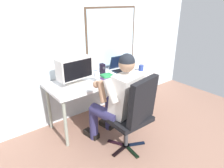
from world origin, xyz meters
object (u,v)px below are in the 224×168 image
Objects in this scene: book_stack at (107,76)px; desk at (104,80)px; coffee_mug at (141,68)px; person_seated at (118,98)px; wine_glass at (97,75)px; crt_monitor at (74,69)px; office_chair at (135,111)px; laptop at (122,67)px; desk_speaker at (102,69)px.

desk is at bearing 84.31° from book_stack.
coffee_mug reaches higher than desk.
person_seated reaches higher than wine_glass.
person_seated is 8.97× the size of wine_glass.
crt_monitor reaches higher than coffee_mug.
person_seated is at bearing 99.50° from office_chair.
coffee_mug is (0.24, -0.21, -0.02)m from laptop.
coffee_mug is at bearing -5.88° from book_stack.
wine_glass is (0.28, -0.13, -0.12)m from crt_monitor.
crt_monitor reaches higher than desk_speaker.
crt_monitor is at bearing 111.07° from person_seated.
person_seated reaches higher than desk.
office_chair is 0.81× the size of person_seated.
desk_speaker reaches higher than coffee_mug.
laptop is 0.32m from coffee_mug.
crt_monitor is 5.27× the size of coffee_mug.
desk is 0.44m from laptop.
wine_glass is 1.52× the size of coffee_mug.
office_chair is 1.13m from coffee_mug.
crt_monitor is at bearing 171.16° from coffee_mug.
office_chair reaches higher than wine_glass.
book_stack is at bearing -161.38° from laptop.
desk_speaker is (0.26, 0.22, -0.02)m from wine_glass.
desk is 0.19m from desk_speaker.
wine_glass is at bearing 90.93° from office_chair.
book_stack is at bearing -107.54° from desk_speaker.
crt_monitor is (-0.25, 0.65, 0.28)m from person_seated.
person_seated is at bearing -112.76° from book_stack.
desk is 18.94× the size of coffee_mug.
wine_glass is 0.67× the size of book_stack.
crt_monitor is at bearing 176.50° from desk.
person_seated is 5.99× the size of book_stack.
wine_glass reaches higher than desk.
coffee_mug is (0.66, -0.15, 0.10)m from desk.
coffee_mug is at bearing -2.97° from wine_glass.
book_stack is 0.67m from coffee_mug.
crt_monitor reaches higher than desk.
coffee_mug is at bearing -12.65° from desk.
person_seated is 0.75m from crt_monitor.
desk_speaker is at bearing 40.62° from wine_glass.
wine_glass is (0.03, 0.51, 0.16)m from person_seated.
office_chair is (-0.19, -0.87, -0.09)m from desk.
coffee_mug is at bearing 40.67° from office_chair.
coffee_mug is (0.66, -0.07, 0.02)m from book_stack.
office_chair is at bearing -102.24° from desk.
crt_monitor reaches higher than laptop.
crt_monitor is 0.52m from book_stack.
desk is 10.57× the size of desk_speaker.
desk is 1.39× the size of person_seated.
desk_speaker is (0.54, 0.09, -0.14)m from crt_monitor.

